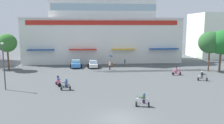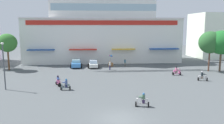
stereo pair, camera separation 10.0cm
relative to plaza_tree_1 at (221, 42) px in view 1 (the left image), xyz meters
name	(u,v)px [view 1 (the left image)]	position (x,y,z in m)	size (l,w,h in m)	color
ground_plane	(109,83)	(-21.12, -7.18, -5.36)	(128.00, 128.00, 0.00)	#505557
colonial_building	(102,25)	(-21.11, 15.13, 3.32)	(35.53, 14.58, 19.75)	white
flank_building_right	(212,36)	(8.57, 18.91, 0.49)	(10.03, 10.39, 11.68)	white
plaza_tree_1	(221,42)	(0.00, 0.00, 0.00)	(5.14, 4.97, 7.56)	brown
plaza_tree_2	(7,43)	(-39.49, 4.45, -0.17)	(3.59, 3.36, 6.94)	brown
plaza_tree_3	(210,42)	(-2.01, 0.30, 0.01)	(4.23, 3.68, 7.42)	brown
parked_car_0	(76,63)	(-26.94, 6.49, -4.56)	(2.61, 4.45, 1.60)	#4186D0
parked_car_1	(93,64)	(-23.42, 5.87, -4.62)	(2.39, 3.96, 1.48)	silver
scooter_rider_0	(66,85)	(-27.07, -10.25, -4.74)	(1.30, 0.52, 1.53)	black
scooter_rider_1	(143,101)	(-18.36, -17.20, -4.73)	(1.52, 0.82, 1.50)	black
scooter_rider_2	(176,71)	(-9.19, -2.49, -4.73)	(1.53, 0.73, 1.51)	black
scooter_rider_3	(202,77)	(-6.71, -6.81, -4.74)	(1.48, 0.82, 1.52)	black
scooter_rider_5	(58,82)	(-28.37, -8.00, -4.75)	(1.02, 1.46, 1.47)	black
pedestrian_0	(110,65)	(-20.27, 3.10, -4.40)	(0.52, 0.52, 1.70)	#2C2A53
pedestrian_1	(125,62)	(-16.82, 6.68, -4.44)	(0.41, 0.41, 1.62)	#565343
streetlamp_near	(4,62)	(-35.01, -9.45, -1.68)	(0.40, 0.40, 6.25)	#474C51
balloon_vendor_cart	(111,62)	(-19.80, 6.83, -4.40)	(1.07, 1.05, 2.47)	#9C6A42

